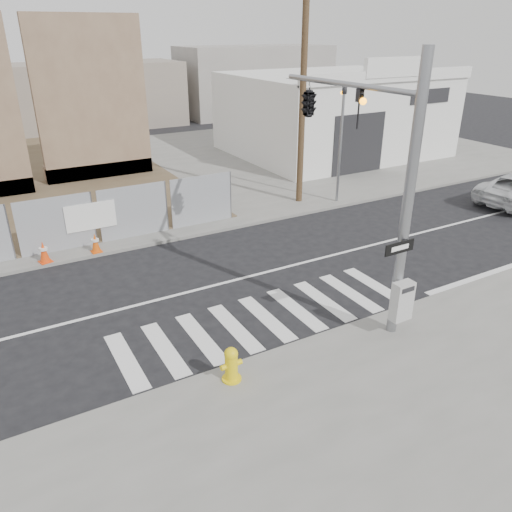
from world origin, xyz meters
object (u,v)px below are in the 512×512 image
signal_pole (338,135)px  auto_shop (332,113)px  fire_hydrant (231,364)px  traffic_cone_c (44,252)px  traffic_cone_d (95,243)px

signal_pole → auto_shop: signal_pole is taller
auto_shop → fire_hydrant: size_ratio=14.02×
fire_hydrant → traffic_cone_c: size_ratio=1.12×
traffic_cone_c → auto_shop: bearing=24.9°
traffic_cone_c → traffic_cone_d: (1.73, 0.00, -0.03)m
auto_shop → traffic_cone_c: bearing=-155.1°
traffic_cone_d → auto_shop: bearing=27.1°
auto_shop → traffic_cone_c: auto_shop is taller
fire_hydrant → traffic_cone_d: 8.82m
signal_pole → traffic_cone_c: signal_pole is taller
traffic_cone_d → traffic_cone_c: bearing=180.0°
signal_pole → traffic_cone_c: size_ratio=9.18×
auto_shop → traffic_cone_d: auto_shop is taller
fire_hydrant → traffic_cone_d: bearing=90.7°
signal_pole → auto_shop: size_ratio=0.58×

